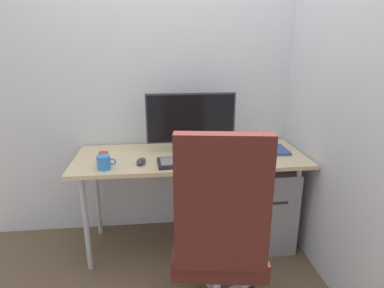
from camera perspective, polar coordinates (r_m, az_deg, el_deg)
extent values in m
plane|color=brown|center=(2.62, -0.23, -16.95)|extent=(8.00, 8.00, 0.00)
cube|color=silver|center=(2.51, -1.13, 15.52)|extent=(3.09, 0.04, 2.80)
cube|color=silver|center=(2.22, 23.06, 14.00)|extent=(0.04, 2.10, 2.80)
cube|color=#D1B78C|center=(2.30, -0.25, -2.25)|extent=(1.61, 0.62, 0.03)
cylinder|color=#B2B5BA|center=(2.30, -18.14, -13.15)|extent=(0.04, 0.04, 0.69)
cylinder|color=#B2B5BA|center=(2.44, 17.66, -11.25)|extent=(0.04, 0.04, 0.69)
cylinder|color=#B2B5BA|center=(2.68, -16.34, -8.46)|extent=(0.04, 0.04, 0.69)
cylinder|color=#B2B5BA|center=(2.80, 14.10, -7.12)|extent=(0.04, 0.04, 0.69)
sphere|color=black|center=(2.24, 10.28, -23.41)|extent=(0.05, 0.05, 0.05)
sphere|color=black|center=(2.29, 1.84, -21.94)|extent=(0.05, 0.05, 0.05)
cube|color=silver|center=(2.17, 3.02, -23.27)|extent=(0.08, 0.27, 0.03)
cylinder|color=silver|center=(1.97, 4.46, -21.98)|extent=(0.04, 0.04, 0.30)
cube|color=#4C1E19|center=(1.84, 4.61, -17.04)|extent=(0.54, 0.57, 0.10)
cube|color=#4C1E19|center=(1.43, 5.35, -10.50)|extent=(0.42, 0.13, 0.64)
cube|color=gray|center=(2.58, 12.14, -10.08)|extent=(0.39, 0.48, 0.62)
cube|color=#262628|center=(2.32, 14.22, -10.06)|extent=(0.20, 0.01, 0.02)
cube|color=#333338|center=(2.35, -0.16, -1.31)|extent=(0.21, 0.17, 0.01)
cube|color=#333338|center=(2.35, -0.19, -0.23)|extent=(0.04, 0.02, 0.07)
cube|color=#333338|center=(2.30, -0.20, 4.60)|extent=(0.63, 0.02, 0.35)
cube|color=black|center=(2.29, -0.16, 4.52)|extent=(0.61, 0.01, 0.33)
cube|color=black|center=(2.13, 0.02, -3.13)|extent=(0.46, 0.20, 0.02)
cube|color=slate|center=(2.13, 0.02, -2.79)|extent=(0.42, 0.17, 0.00)
ellipsoid|color=#333338|center=(2.14, -8.94, -3.02)|extent=(0.08, 0.11, 0.04)
cylinder|color=gray|center=(2.40, 10.88, -0.36)|extent=(0.08, 0.08, 0.08)
cylinder|color=silver|center=(2.38, 10.78, 1.15)|extent=(0.03, 0.01, 0.13)
cylinder|color=silver|center=(2.38, 11.15, 1.16)|extent=(0.03, 0.01, 0.13)
torus|color=#3FAD59|center=(2.40, 10.89, -0.13)|extent=(0.04, 0.04, 0.01)
cylinder|color=#3FAD59|center=(2.39, 11.33, 0.73)|extent=(0.02, 0.01, 0.13)
cylinder|color=orange|center=(2.38, 11.28, 0.83)|extent=(0.02, 0.02, 0.14)
cube|color=#334C8C|center=(2.46, 14.82, -1.00)|extent=(0.13, 0.23, 0.02)
cylinder|color=#337FD8|center=(2.10, -15.27, -3.17)|extent=(0.08, 0.08, 0.09)
torus|color=#337FD8|center=(2.09, -13.83, -3.02)|extent=(0.05, 0.01, 0.05)
cube|color=red|center=(2.21, -15.27, -2.30)|extent=(0.05, 0.05, 0.07)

